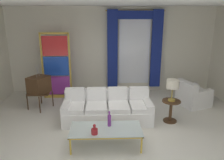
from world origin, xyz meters
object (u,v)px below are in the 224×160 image
armchair_white (192,97)px  table_lamp_brass (173,85)px  couch_white_long (107,109)px  coffee_table (106,130)px  round_side_table (171,109)px  peacock_figurine (72,94)px  bottle_crystal_tall (94,131)px  bottle_blue_decanter (109,120)px  stained_glass_divider (56,67)px  vintage_tv (39,85)px

armchair_white → table_lamp_brass: size_ratio=1.84×
couch_white_long → armchair_white: 2.80m
coffee_table → round_side_table: size_ratio=2.60×
peacock_figurine → bottle_crystal_tall: bearing=-73.4°
bottle_blue_decanter → table_lamp_brass: table_lamp_brass is taller
coffee_table → stained_glass_divider: stained_glass_divider is taller
vintage_tv → table_lamp_brass: 3.85m
stained_glass_divider → round_side_table: size_ratio=3.70×
armchair_white → coffee_table: bearing=-141.8°
bottle_blue_decanter → peacock_figurine: bearing=114.8°
peacock_figurine → couch_white_long: bearing=-50.6°
couch_white_long → vintage_tv: (-2.02, 0.83, 0.42)m
couch_white_long → peacock_figurine: 1.80m
armchair_white → peacock_figurine: bearing=172.4°
coffee_table → round_side_table: bearing=32.0°
armchair_white → round_side_table: 1.44m
coffee_table → armchair_white: armchair_white is taller
couch_white_long → coffee_table: couch_white_long is taller
armchair_white → table_lamp_brass: bearing=-132.9°
stained_glass_divider → coffee_table: bearing=-61.6°
vintage_tv → table_lamp_brass: vintage_tv is taller
bottle_crystal_tall → vintage_tv: bearing=127.0°
bottle_crystal_tall → stained_glass_divider: 3.50m
vintage_tv → peacock_figurine: bearing=32.1°
coffee_table → peacock_figurine: peacock_figurine is taller
bottle_crystal_tall → armchair_white: (2.95, 2.35, -0.20)m
stained_glass_divider → table_lamp_brass: size_ratio=3.86×
armchair_white → peacock_figurine: armchair_white is taller
bottle_crystal_tall → armchair_white: 3.78m
bottle_blue_decanter → armchair_white: bearing=37.5°
armchair_white → round_side_table: bearing=-132.9°
coffee_table → stained_glass_divider: 3.43m
vintage_tv → table_lamp_brass: (3.70, -1.01, 0.30)m
bottle_crystal_tall → stained_glass_divider: bearing=113.3°
couch_white_long → round_side_table: 1.69m
armchair_white → vintage_tv: bearing=-179.4°
round_side_table → armchair_white: bearing=47.1°
stained_glass_divider → round_side_table: 3.88m
bottle_blue_decanter → vintage_tv: vintage_tv is taller
couch_white_long → table_lamp_brass: (1.68, -0.18, 0.72)m
peacock_figurine → round_side_table: (2.82, -1.56, 0.14)m
bottle_blue_decanter → vintage_tv: bearing=136.2°
round_side_table → table_lamp_brass: bearing=0.0°
armchair_white → peacock_figurine: size_ratio=1.75×
vintage_tv → round_side_table: vintage_tv is taller
bottle_blue_decanter → round_side_table: bottle_blue_decanter is taller
bottle_blue_decanter → stained_glass_divider: stained_glass_divider is taller
peacock_figurine → armchair_white: bearing=-7.6°
bottle_crystal_tall → round_side_table: bearing=33.4°
coffee_table → round_side_table: 2.04m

